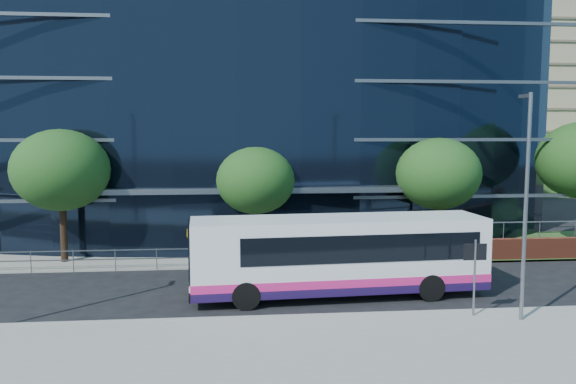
{
  "coord_description": "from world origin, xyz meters",
  "views": [
    {
      "loc": [
        -4.09,
        -20.72,
        6.76
      ],
      "look_at": [
        -1.37,
        8.0,
        3.73
      ],
      "focal_mm": 35.0,
      "sensor_mm": 36.0,
      "label": 1
    }
  ],
  "objects": [
    {
      "name": "glass_office",
      "position": [
        -4.0,
        20.85,
        8.0
      ],
      "size": [
        44.0,
        23.1,
        16.0
      ],
      "color": "black",
      "rests_on": "ground"
    },
    {
      "name": "tree_dist_e",
      "position": [
        24.0,
        40.0,
        4.54
      ],
      "size": [
        4.62,
        4.62,
        6.51
      ],
      "color": "black",
      "rests_on": "ground"
    },
    {
      "name": "kerb",
      "position": [
        0.0,
        -1.0,
        0.08
      ],
      "size": [
        80.0,
        0.25,
        0.16
      ],
      "primitive_type": "cube",
      "color": "gray",
      "rests_on": "ground"
    },
    {
      "name": "ground",
      "position": [
        0.0,
        0.0,
        0.0
      ],
      "size": [
        200.0,
        200.0,
        0.0
      ],
      "primitive_type": "plane",
      "color": "black",
      "rests_on": "ground"
    },
    {
      "name": "pavement_near",
      "position": [
        0.0,
        -5.0,
        0.07
      ],
      "size": [
        80.0,
        8.0,
        0.15
      ],
      "primitive_type": "cube",
      "color": "gray",
      "rests_on": "ground"
    },
    {
      "name": "far_forecourt",
      "position": [
        -6.0,
        11.0,
        0.05
      ],
      "size": [
        50.0,
        8.0,
        0.1
      ],
      "primitive_type": "cube",
      "color": "gray",
      "rests_on": "ground"
    },
    {
      "name": "tree_far_a",
      "position": [
        -13.0,
        9.0,
        4.86
      ],
      "size": [
        4.95,
        4.95,
        6.98
      ],
      "color": "black",
      "rests_on": "ground"
    },
    {
      "name": "yellow_line_inner",
      "position": [
        0.0,
        -0.65,
        0.01
      ],
      "size": [
        80.0,
        0.08,
        0.01
      ],
      "primitive_type": "cube",
      "color": "gold",
      "rests_on": "ground"
    },
    {
      "name": "apartment_block",
      "position": [
        32.0,
        57.21,
        11.11
      ],
      "size": [
        60.0,
        42.0,
        30.0
      ],
      "color": "#2D511E",
      "rests_on": "ground"
    },
    {
      "name": "tree_far_b",
      "position": [
        -3.0,
        9.5,
        4.21
      ],
      "size": [
        4.29,
        4.29,
        6.05
      ],
      "color": "black",
      "rests_on": "ground"
    },
    {
      "name": "guard_railings",
      "position": [
        -8.0,
        7.0,
        0.82
      ],
      "size": [
        24.0,
        0.05,
        1.1
      ],
      "color": "slate",
      "rests_on": "ground"
    },
    {
      "name": "yellow_line_outer",
      "position": [
        0.0,
        -0.8,
        0.01
      ],
      "size": [
        80.0,
        0.08,
        0.01
      ],
      "primitive_type": "cube",
      "color": "gold",
      "rests_on": "ground"
    },
    {
      "name": "tree_far_c",
      "position": [
        7.0,
        9.0,
        4.54
      ],
      "size": [
        4.62,
        4.62,
        6.51
      ],
      "color": "black",
      "rests_on": "ground"
    },
    {
      "name": "city_bus",
      "position": [
        0.26,
        1.8,
        1.75
      ],
      "size": [
        12.32,
        3.53,
        3.3
      ],
      "rotation": [
        0.0,
        0.0,
        0.06
      ],
      "color": "silver",
      "rests_on": "ground"
    },
    {
      "name": "street_sign",
      "position": [
        4.5,
        -1.59,
        2.15
      ],
      "size": [
        0.85,
        0.09,
        2.8
      ],
      "color": "slate",
      "rests_on": "pavement_near"
    },
    {
      "name": "streetlight_east",
      "position": [
        6.0,
        -2.17,
        4.44
      ],
      "size": [
        0.15,
        0.77,
        8.0
      ],
      "color": "slate",
      "rests_on": "pavement_near"
    }
  ]
}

